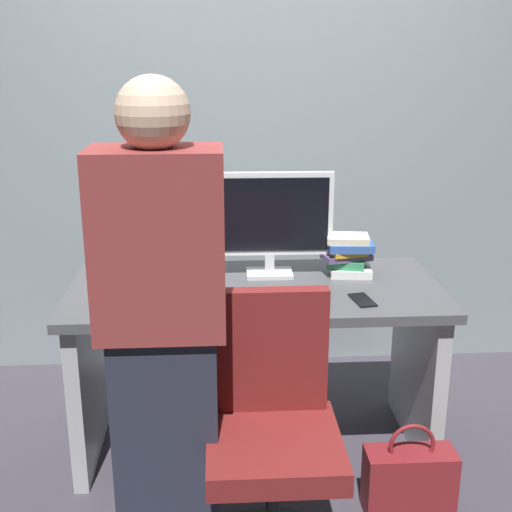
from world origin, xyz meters
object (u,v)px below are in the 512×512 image
Objects in this scene: desk at (255,336)px; handbag at (409,480)px; monitor at (270,218)px; keyboard at (243,297)px; person_at_desk at (162,334)px; office_chair at (272,446)px; cell_phone at (362,300)px; cup_near_keyboard at (167,293)px; book_stack at (348,255)px; mouse at (322,293)px.

desk reaches higher than handbag.
keyboard is (-0.13, -0.29, -0.25)m from monitor.
person_at_desk reaches higher than handbag.
monitor is 1.18m from handbag.
office_chair is 0.71m from cell_phone.
desk is at bearing 28.81° from cup_near_keyboard.
cup_near_keyboard is 0.45× the size of book_stack.
cup_near_keyboard is at bearing 127.15° from office_chair.
office_chair is at bearing -80.22° from keyboard.
handbag is (0.14, -0.63, -0.70)m from book_stack.
cell_phone reaches higher than desk.
office_chair is 9.16× the size of cup_near_keyboard.
person_at_desk reaches higher than book_stack.
person_at_desk is 3.03× the size of monitor.
office_chair is 0.64m from handbag.
desk is at bearing 71.05° from keyboard.
mouse is 0.69× the size of cell_phone.
monitor is 0.58m from cup_near_keyboard.
keyboard is at bearing 9.64° from cup_near_keyboard.
cell_phone is at bearing 115.19° from handbag.
keyboard is at bearing -111.09° from desk.
desk is 10.77× the size of cell_phone.
person_at_desk is 0.80m from mouse.
office_chair is 0.54m from person_at_desk.
handbag is at bearing 10.84° from person_at_desk.
office_chair is 6.53× the size of cell_phone.
monitor is (0.07, 0.14, 0.48)m from desk.
desk is 3.61× the size of keyboard.
person_at_desk is 3.81× the size of keyboard.
mouse is 0.44× the size of book_stack.
mouse is at bearing 129.86° from handbag.
desk is 0.28m from keyboard.
person_at_desk reaches higher than mouse.
mouse is (0.24, 0.54, 0.34)m from office_chair.
mouse is 0.16m from cell_phone.
handbag is at bearing -77.41° from book_stack.
desk is at bearing -116.51° from monitor.
keyboard reaches higher than cell_phone.
office_chair is 9.40× the size of mouse.
keyboard is (0.28, 0.52, -0.08)m from person_at_desk.
handbag is (0.91, -0.30, -0.66)m from cup_near_keyboard.
monitor is at bearing 178.70° from book_stack.
monitor is at bearing 125.70° from cell_phone.
handbag is at bearing -74.81° from cell_phone.
cell_phone is 0.38× the size of handbag.
desk is 4.10× the size of handbag.
monitor is at bearing 86.25° from office_chair.
office_chair is 1.01m from monitor.
office_chair reaches higher than book_stack.
cell_phone is (0.41, -0.19, 0.23)m from desk.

